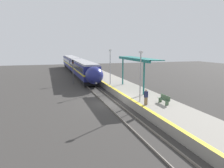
# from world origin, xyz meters

# --- Properties ---
(ground_plane) EXTENTS (120.00, 120.00, 0.00)m
(ground_plane) POSITION_xyz_m (0.00, 0.00, 0.00)
(ground_plane) COLOR #383533
(rail_left) EXTENTS (0.08, 90.00, 0.15)m
(rail_left) POSITION_xyz_m (-0.72, 0.00, 0.07)
(rail_left) COLOR slate
(rail_left) RESTS_ON ground_plane
(rail_right) EXTENTS (0.08, 90.00, 0.15)m
(rail_right) POSITION_xyz_m (0.72, 0.00, 0.07)
(rail_right) COLOR slate
(rail_right) RESTS_ON ground_plane
(train) EXTENTS (2.92, 43.24, 3.78)m
(train) POSITION_xyz_m (0.00, 28.87, 2.17)
(train) COLOR black
(train) RESTS_ON ground_plane
(platform_right) EXTENTS (4.52, 64.00, 0.89)m
(platform_right) POSITION_xyz_m (3.86, 0.00, 0.44)
(platform_right) COLOR gray
(platform_right) RESTS_ON ground_plane
(platform_bench) EXTENTS (0.44, 1.80, 0.89)m
(platform_bench) POSITION_xyz_m (4.33, -4.66, 1.36)
(platform_bench) COLOR #4C6B4C
(platform_bench) RESTS_ON platform_right
(person_waiting) EXTENTS (0.36, 0.22, 1.60)m
(person_waiting) POSITION_xyz_m (2.32, -4.55, 1.70)
(person_waiting) COLOR #7F6647
(person_waiting) RESTS_ON platform_right
(railway_signal) EXTENTS (0.28, 0.28, 4.29)m
(railway_signal) POSITION_xyz_m (-2.45, 15.84, 2.63)
(railway_signal) COLOR #59595E
(railway_signal) RESTS_ON ground_plane
(lamppost_near) EXTENTS (0.36, 0.20, 5.34)m
(lamppost_near) POSITION_xyz_m (2.31, -3.11, 3.94)
(lamppost_near) COLOR #9E9EA3
(lamppost_near) RESTS_ON platform_right
(lamppost_mid) EXTENTS (0.36, 0.20, 5.34)m
(lamppost_mid) POSITION_xyz_m (2.31, 8.10, 3.94)
(lamppost_mid) COLOR #9E9EA3
(lamppost_mid) RESTS_ON platform_right
(station_canopy) EXTENTS (2.02, 10.56, 4.27)m
(station_canopy) POSITION_xyz_m (4.69, 3.64, 4.85)
(station_canopy) COLOR #1E6B66
(station_canopy) RESTS_ON platform_right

